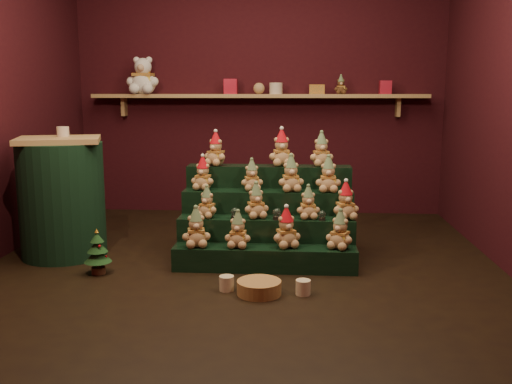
# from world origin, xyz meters

# --- Properties ---
(ground) EXTENTS (4.00, 4.00, 0.00)m
(ground) POSITION_xyz_m (0.00, 0.00, 0.00)
(ground) COLOR black
(ground) RESTS_ON ground
(back_wall) EXTENTS (4.00, 0.10, 2.80)m
(back_wall) POSITION_xyz_m (0.00, 2.05, 1.40)
(back_wall) COLOR black
(back_wall) RESTS_ON ground
(front_wall) EXTENTS (4.00, 0.10, 2.80)m
(front_wall) POSITION_xyz_m (0.00, -2.05, 1.40)
(front_wall) COLOR black
(front_wall) RESTS_ON ground
(back_shelf) EXTENTS (3.60, 0.26, 0.24)m
(back_shelf) POSITION_xyz_m (0.00, 1.87, 1.29)
(back_shelf) COLOR tan
(back_shelf) RESTS_ON ground
(riser_tier_front) EXTENTS (1.40, 0.22, 0.18)m
(riser_tier_front) POSITION_xyz_m (0.18, -0.15, 0.09)
(riser_tier_front) COLOR black
(riser_tier_front) RESTS_ON ground
(riser_tier_midfront) EXTENTS (1.40, 0.22, 0.36)m
(riser_tier_midfront) POSITION_xyz_m (0.18, 0.07, 0.18)
(riser_tier_midfront) COLOR black
(riser_tier_midfront) RESTS_ON ground
(riser_tier_midback) EXTENTS (1.40, 0.22, 0.54)m
(riser_tier_midback) POSITION_xyz_m (0.18, 0.29, 0.27)
(riser_tier_midback) COLOR black
(riser_tier_midback) RESTS_ON ground
(riser_tier_back) EXTENTS (1.40, 0.22, 0.72)m
(riser_tier_back) POSITION_xyz_m (0.18, 0.51, 0.36)
(riser_tier_back) COLOR black
(riser_tier_back) RESTS_ON ground
(teddy_0) EXTENTS (0.25, 0.24, 0.30)m
(teddy_0) POSITION_xyz_m (-0.34, -0.16, 0.33)
(teddy_0) COLOR tan
(teddy_0) RESTS_ON riser_tier_front
(teddy_1) EXTENTS (0.21, 0.19, 0.28)m
(teddy_1) POSITION_xyz_m (-0.02, -0.16, 0.32)
(teddy_1) COLOR tan
(teddy_1) RESTS_ON riser_tier_front
(teddy_2) EXTENTS (0.27, 0.26, 0.30)m
(teddy_2) POSITION_xyz_m (0.34, -0.13, 0.33)
(teddy_2) COLOR tan
(teddy_2) RESTS_ON riser_tier_front
(teddy_3) EXTENTS (0.27, 0.26, 0.29)m
(teddy_3) POSITION_xyz_m (0.75, -0.15, 0.33)
(teddy_3) COLOR tan
(teddy_3) RESTS_ON riser_tier_front
(teddy_4) EXTENTS (0.22, 0.21, 0.25)m
(teddy_4) POSITION_xyz_m (-0.29, 0.06, 0.48)
(teddy_4) COLOR tan
(teddy_4) RESTS_ON riser_tier_midfront
(teddy_5) EXTENTS (0.25, 0.24, 0.28)m
(teddy_5) POSITION_xyz_m (0.10, 0.07, 0.50)
(teddy_5) COLOR tan
(teddy_5) RESTS_ON riser_tier_midfront
(teddy_6) EXTENTS (0.21, 0.19, 0.26)m
(teddy_6) POSITION_xyz_m (0.51, 0.07, 0.49)
(teddy_6) COLOR tan
(teddy_6) RESTS_ON riser_tier_midfront
(teddy_7) EXTENTS (0.26, 0.24, 0.29)m
(teddy_7) POSITION_xyz_m (0.80, 0.07, 0.51)
(teddy_7) COLOR tan
(teddy_7) RESTS_ON riser_tier_midfront
(teddy_8) EXTENTS (0.22, 0.21, 0.27)m
(teddy_8) POSITION_xyz_m (-0.36, 0.31, 0.68)
(teddy_8) COLOR tan
(teddy_8) RESTS_ON riser_tier_midback
(teddy_9) EXTENTS (0.22, 0.20, 0.26)m
(teddy_9) POSITION_xyz_m (0.05, 0.30, 0.67)
(teddy_9) COLOR tan
(teddy_9) RESTS_ON riser_tier_midback
(teddy_10) EXTENTS (0.24, 0.23, 0.29)m
(teddy_10) POSITION_xyz_m (0.37, 0.28, 0.69)
(teddy_10) COLOR tan
(teddy_10) RESTS_ON riser_tier_midback
(teddy_11) EXTENTS (0.21, 0.19, 0.29)m
(teddy_11) POSITION_xyz_m (0.67, 0.28, 0.68)
(teddy_11) COLOR tan
(teddy_11) RESTS_ON riser_tier_midback
(teddy_12) EXTENTS (0.26, 0.25, 0.28)m
(teddy_12) POSITION_xyz_m (-0.28, 0.50, 0.86)
(teddy_12) COLOR tan
(teddy_12) RESTS_ON riser_tier_back
(teddy_13) EXTENTS (0.25, 0.23, 0.31)m
(teddy_13) POSITION_xyz_m (0.29, 0.51, 0.87)
(teddy_13) COLOR tan
(teddy_13) RESTS_ON riser_tier_back
(teddy_14) EXTENTS (0.24, 0.22, 0.29)m
(teddy_14) POSITION_xyz_m (0.62, 0.53, 0.86)
(teddy_14) COLOR tan
(teddy_14) RESTS_ON riser_tier_back
(snow_globe_a) EXTENTS (0.07, 0.07, 0.09)m
(snow_globe_a) POSITION_xyz_m (-0.06, 0.01, 0.41)
(snow_globe_a) COLOR black
(snow_globe_a) RESTS_ON riser_tier_midfront
(snow_globe_b) EXTENTS (0.07, 0.07, 0.09)m
(snow_globe_b) POSITION_xyz_m (0.27, 0.01, 0.41)
(snow_globe_b) COLOR black
(snow_globe_b) RESTS_ON riser_tier_midfront
(snow_globe_c) EXTENTS (0.06, 0.06, 0.08)m
(snow_globe_c) POSITION_xyz_m (0.62, 0.01, 0.40)
(snow_globe_c) COLOR black
(snow_globe_c) RESTS_ON riser_tier_midfront
(side_table) EXTENTS (0.77, 0.70, 0.98)m
(side_table) POSITION_xyz_m (-1.51, 0.14, 0.49)
(side_table) COLOR tan
(side_table) RESTS_ON ground
(table_ornament) EXTENTS (0.10, 0.10, 0.08)m
(table_ornament) POSITION_xyz_m (-1.51, 0.24, 1.02)
(table_ornament) COLOR beige
(table_ornament) RESTS_ON side_table
(mini_christmas_tree) EXTENTS (0.20, 0.20, 0.35)m
(mini_christmas_tree) POSITION_xyz_m (-1.06, -0.32, 0.17)
(mini_christmas_tree) COLOR #492A1A
(mini_christmas_tree) RESTS_ON ground
(mug_left) EXTENTS (0.10, 0.10, 0.10)m
(mug_left) POSITION_xyz_m (-0.06, -0.62, 0.05)
(mug_left) COLOR beige
(mug_left) RESTS_ON ground
(mug_right) EXTENTS (0.10, 0.10, 0.10)m
(mug_right) POSITION_xyz_m (0.47, -0.67, 0.05)
(mug_right) COLOR beige
(mug_right) RESTS_ON ground
(wicker_basket) EXTENTS (0.35, 0.35, 0.09)m
(wicker_basket) POSITION_xyz_m (0.17, -0.68, 0.05)
(wicker_basket) COLOR #AA7C44
(wicker_basket) RESTS_ON ground
(white_bear) EXTENTS (0.37, 0.34, 0.50)m
(white_bear) POSITION_xyz_m (-1.25, 1.84, 1.57)
(white_bear) COLOR white
(white_bear) RESTS_ON back_shelf
(brown_bear) EXTENTS (0.15, 0.14, 0.19)m
(brown_bear) POSITION_xyz_m (0.88, 1.84, 1.42)
(brown_bear) COLOR #53371B
(brown_bear) RESTS_ON back_shelf
(gift_tin_red_a) EXTENTS (0.14, 0.14, 0.16)m
(gift_tin_red_a) POSITION_xyz_m (-0.30, 1.85, 1.40)
(gift_tin_red_a) COLOR #AF1A31
(gift_tin_red_a) RESTS_ON back_shelf
(gift_tin_cream) EXTENTS (0.14, 0.14, 0.12)m
(gift_tin_cream) POSITION_xyz_m (0.19, 1.85, 1.38)
(gift_tin_cream) COLOR beige
(gift_tin_cream) RESTS_ON back_shelf
(gift_tin_red_b) EXTENTS (0.12, 0.12, 0.14)m
(gift_tin_red_b) POSITION_xyz_m (1.34, 1.85, 1.39)
(gift_tin_red_b) COLOR #AF1A31
(gift_tin_red_b) RESTS_ON back_shelf
(shelf_plush_ball) EXTENTS (0.12, 0.12, 0.12)m
(shelf_plush_ball) POSITION_xyz_m (0.01, 1.85, 1.38)
(shelf_plush_ball) COLOR tan
(shelf_plush_ball) RESTS_ON back_shelf
(scarf_gift_box) EXTENTS (0.16, 0.10, 0.10)m
(scarf_gift_box) POSITION_xyz_m (0.63, 1.85, 1.37)
(scarf_gift_box) COLOR orange
(scarf_gift_box) RESTS_ON back_shelf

